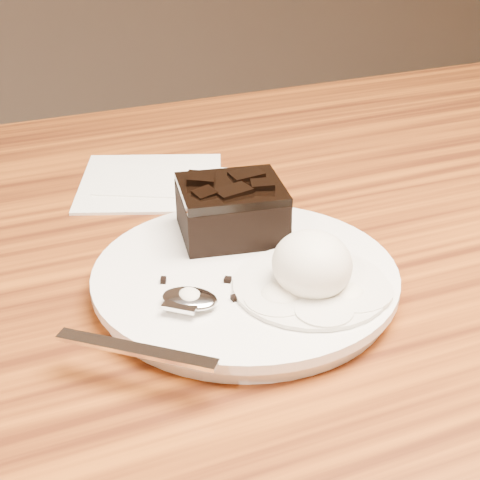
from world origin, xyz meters
name	(u,v)px	position (x,y,z in m)	size (l,w,h in m)	color
plate	(245,281)	(-0.11, -0.06, 0.76)	(0.23, 0.23, 0.02)	white
brownie	(231,213)	(-0.09, 0.00, 0.79)	(0.08, 0.07, 0.04)	black
ice_cream_scoop	(312,264)	(-0.07, -0.10, 0.79)	(0.06, 0.06, 0.05)	white
melt_puddle	(311,286)	(-0.07, -0.10, 0.77)	(0.11, 0.11, 0.00)	silver
spoon	(190,301)	(-0.16, -0.09, 0.77)	(0.03, 0.16, 0.01)	silver
napkin	(151,181)	(-0.11, 0.16, 0.75)	(0.14, 0.14, 0.01)	white
crumb_a	(236,298)	(-0.13, -0.09, 0.77)	(0.01, 0.01, 0.00)	black
crumb_b	(293,266)	(-0.07, -0.07, 0.77)	(0.01, 0.01, 0.00)	black
crumb_c	(163,280)	(-0.17, -0.05, 0.77)	(0.01, 0.00, 0.00)	black
crumb_d	(228,280)	(-0.13, -0.07, 0.77)	(0.01, 0.01, 0.00)	black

